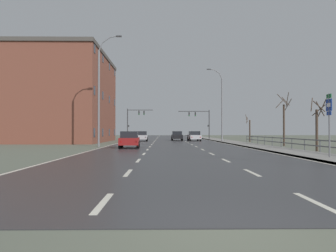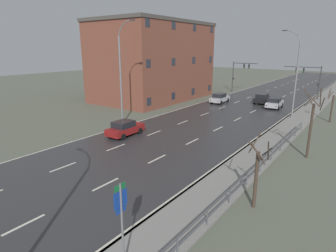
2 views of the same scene
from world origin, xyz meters
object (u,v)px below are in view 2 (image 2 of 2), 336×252
object	(u,v)px
street_lamp_left_bank	(121,76)
brick_building	(154,61)
highway_sign	(121,215)
traffic_signal_right	(310,76)
car_near_left	(262,98)
car_far_right	(125,128)
car_far_left	(220,98)
car_near_right	(274,103)
street_lamp_midground	(295,76)
traffic_signal_left	(239,71)

from	to	relation	value
street_lamp_left_bank	brick_building	world-z (taller)	brick_building
highway_sign	traffic_signal_right	world-z (taller)	traffic_signal_right
car_near_left	brick_building	size ratio (longest dim) A/B	0.20
traffic_signal_right	car_far_right	world-z (taller)	traffic_signal_right
car_near_left	car_far_left	bearing A→B (deg)	-147.68
car_near_left	car_near_right	distance (m)	3.70
car_near_right	street_lamp_midground	bearing A→B (deg)	-58.50
street_lamp_left_bank	car_far_right	distance (m)	6.61
highway_sign	brick_building	world-z (taller)	brick_building
highway_sign	car_near_left	xyz separation A→B (m)	(-7.07, 38.26, -1.58)
car_far_left	street_lamp_left_bank	bearing A→B (deg)	-100.48
street_lamp_left_bank	car_near_left	size ratio (longest dim) A/B	2.78
highway_sign	car_near_left	world-z (taller)	highway_sign
car_near_right	car_far_right	bearing A→B (deg)	-112.95
car_near_right	highway_sign	bearing A→B (deg)	-86.32
street_lamp_midground	highway_sign	bearing A→B (deg)	-88.27
car_far_right	traffic_signal_right	bearing A→B (deg)	70.53
traffic_signal_right	brick_building	distance (m)	26.79
street_lamp_midground	car_near_left	size ratio (longest dim) A/B	2.61
street_lamp_midground	traffic_signal_right	bearing A→B (deg)	94.05
street_lamp_left_bank	brick_building	distance (m)	17.86
car_near_left	street_lamp_left_bank	bearing A→B (deg)	-111.99
street_lamp_midground	car_far_right	distance (m)	21.73
traffic_signal_left	street_lamp_midground	bearing A→B (deg)	-49.92
street_lamp_midground	car_far_right	bearing A→B (deg)	-123.09
traffic_signal_right	car_near_left	xyz separation A→B (m)	(-4.99, -8.65, -3.17)
car_far_right	car_far_left	bearing A→B (deg)	88.15
highway_sign	car_near_right	bearing A→B (deg)	97.07
street_lamp_left_bank	car_near_left	world-z (taller)	street_lamp_left_bank
street_lamp_left_bank	traffic_signal_left	distance (m)	31.56
car_far_left	brick_building	world-z (taller)	brick_building
traffic_signal_left	car_near_left	bearing A→B (deg)	-49.01
traffic_signal_left	brick_building	distance (m)	18.21
street_lamp_left_bank	car_near_right	distance (m)	23.30
traffic_signal_left	car_far_left	size ratio (longest dim) A/B	1.44
street_lamp_midground	traffic_signal_left	bearing A→B (deg)	130.08
street_lamp_left_bank	brick_building	bearing A→B (deg)	117.36
highway_sign	street_lamp_left_bank	bearing A→B (deg)	134.85
traffic_signal_right	brick_building	xyz separation A→B (m)	(-21.98, -15.12, 2.46)
street_lamp_midground	car_far_left	distance (m)	13.24
street_lamp_midground	car_near_right	distance (m)	7.57
car_far_left	brick_building	xyz separation A→B (m)	(-11.31, -2.81, 5.63)
traffic_signal_left	brick_building	size ratio (longest dim) A/B	0.29
street_lamp_midground	car_far_left	world-z (taller)	street_lamp_midground
street_lamp_left_bank	car_far_left	world-z (taller)	street_lamp_left_bank
brick_building	highway_sign	bearing A→B (deg)	-52.88
street_lamp_midground	car_near_left	bearing A→B (deg)	128.95
traffic_signal_left	brick_building	xyz separation A→B (m)	(-8.99, -15.66, 2.35)
car_far_left	traffic_signal_left	bearing A→B (deg)	99.18
traffic_signal_left	highway_sign	bearing A→B (deg)	-72.39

